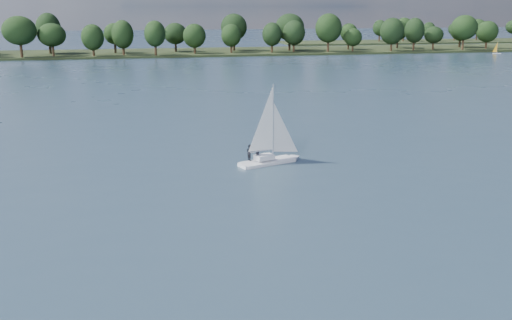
{
  "coord_description": "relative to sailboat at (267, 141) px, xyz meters",
  "views": [
    {
      "loc": [
        -21.73,
        -19.33,
        18.08
      ],
      "look_at": [
        -10.07,
        37.16,
        2.5
      ],
      "focal_mm": 40.0,
      "sensor_mm": 36.0,
      "label": 1
    }
  ],
  "objects": [
    {
      "name": "sailboat",
      "position": [
        0.0,
        0.0,
        0.0
      ],
      "size": [
        7.75,
        4.57,
        9.86
      ],
      "rotation": [
        0.0,
        0.0,
        0.35
      ],
      "color": "silver",
      "rests_on": "ground"
    },
    {
      "name": "treeline",
      "position": [
        -8.38,
        163.43,
        5.36
      ],
      "size": [
        562.6,
        73.49,
        18.87
      ],
      "color": "black",
      "rests_on": "ground"
    },
    {
      "name": "far_shore",
      "position": [
        7.21,
        167.68,
        -2.75
      ],
      "size": [
        660.0,
        40.0,
        1.5
      ],
      "primitive_type": "cube",
      "color": "black",
      "rests_on": "ground"
    },
    {
      "name": "dinghy_orange",
      "position": [
        125.11,
        141.01,
        -1.58
      ],
      "size": [
        3.33,
        2.29,
        4.95
      ],
      "rotation": [
        0.0,
        0.0,
        -0.38
      ],
      "color": "silver",
      "rests_on": "ground"
    },
    {
      "name": "ground",
      "position": [
        7.21,
        55.68,
        -2.75
      ],
      "size": [
        700.0,
        700.0,
        0.0
      ],
      "primitive_type": "plane",
      "color": "#233342",
      "rests_on": "ground"
    },
    {
      "name": "far_shore_back",
      "position": [
        167.21,
        215.68,
        -2.75
      ],
      "size": [
        220.0,
        30.0,
        1.4
      ],
      "primitive_type": "cube",
      "color": "black",
      "rests_on": "ground"
    }
  ]
}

